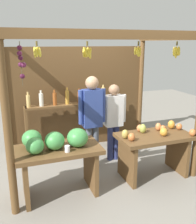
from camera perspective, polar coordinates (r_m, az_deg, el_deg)
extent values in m
plane|color=gray|center=(4.75, -0.79, -11.63)|extent=(12.00, 12.00, 0.00)
cylinder|color=brown|center=(3.22, -19.75, -3.67)|extent=(0.10, 0.10, 2.32)
cylinder|color=brown|center=(5.04, -20.02, 3.03)|extent=(0.10, 0.10, 2.32)
cylinder|color=brown|center=(5.77, 9.58, 5.21)|extent=(0.10, 0.10, 2.32)
cube|color=brown|center=(3.35, 4.58, 17.02)|extent=(2.95, 0.12, 0.12)
cube|color=brown|center=(4.88, 15.78, 16.01)|extent=(0.12, 1.99, 0.12)
cube|color=#52381E|center=(5.27, -4.26, 3.14)|extent=(2.85, 0.04, 2.09)
cylinder|color=brown|center=(3.28, -13.69, 14.77)|extent=(0.02, 0.02, 0.06)
ellipsoid|color=yellow|center=(3.28, -13.01, 12.92)|extent=(0.04, 0.06, 0.12)
ellipsoid|color=yellow|center=(3.30, -13.34, 13.21)|extent=(0.06, 0.05, 0.13)
ellipsoid|color=yellow|center=(3.31, -13.75, 13.15)|extent=(0.07, 0.04, 0.12)
ellipsoid|color=yellow|center=(3.29, -13.98, 12.76)|extent=(0.05, 0.07, 0.13)
ellipsoid|color=yellow|center=(3.26, -14.02, 13.13)|extent=(0.05, 0.05, 0.12)
ellipsoid|color=yellow|center=(3.25, -13.70, 12.96)|extent=(0.05, 0.04, 0.12)
ellipsoid|color=yellow|center=(3.25, -13.09, 12.97)|extent=(0.06, 0.06, 0.13)
cylinder|color=brown|center=(3.61, 9.14, 15.02)|extent=(0.02, 0.02, 0.06)
ellipsoid|color=gold|center=(3.62, 9.37, 13.24)|extent=(0.04, 0.07, 0.12)
ellipsoid|color=gold|center=(3.65, 9.22, 13.36)|extent=(0.07, 0.07, 0.13)
ellipsoid|color=gold|center=(3.64, 8.76, 13.63)|extent=(0.08, 0.04, 0.12)
ellipsoid|color=gold|center=(3.61, 8.40, 13.50)|extent=(0.06, 0.08, 0.13)
ellipsoid|color=gold|center=(3.59, 8.86, 13.07)|extent=(0.06, 0.08, 0.13)
ellipsoid|color=gold|center=(3.58, 9.17, 13.12)|extent=(0.07, 0.05, 0.13)
ellipsoid|color=gold|center=(3.60, 9.41, 13.21)|extent=(0.06, 0.06, 0.13)
cylinder|color=brown|center=(3.97, 17.39, 14.55)|extent=(0.02, 0.02, 0.06)
ellipsoid|color=gold|center=(4.00, 17.62, 12.77)|extent=(0.04, 0.09, 0.15)
ellipsoid|color=gold|center=(4.02, 17.34, 12.93)|extent=(0.08, 0.07, 0.15)
ellipsoid|color=gold|center=(3.99, 17.00, 13.00)|extent=(0.09, 0.05, 0.15)
ellipsoid|color=gold|center=(3.97, 16.76, 12.92)|extent=(0.06, 0.08, 0.15)
ellipsoid|color=gold|center=(3.96, 17.05, 12.53)|extent=(0.05, 0.06, 0.15)
ellipsoid|color=gold|center=(3.96, 17.40, 12.98)|extent=(0.09, 0.05, 0.15)
ellipsoid|color=gold|center=(3.96, 17.79, 12.98)|extent=(0.08, 0.06, 0.15)
cylinder|color=brown|center=(3.39, -2.46, 15.18)|extent=(0.02, 0.02, 0.06)
ellipsoid|color=gold|center=(3.41, -1.82, 13.23)|extent=(0.04, 0.08, 0.14)
ellipsoid|color=gold|center=(3.43, -2.02, 13.25)|extent=(0.07, 0.07, 0.14)
ellipsoid|color=gold|center=(3.42, -2.49, 13.38)|extent=(0.06, 0.04, 0.14)
ellipsoid|color=gold|center=(3.41, -2.87, 13.27)|extent=(0.06, 0.05, 0.14)
ellipsoid|color=gold|center=(3.40, -3.21, 13.31)|extent=(0.05, 0.07, 0.14)
ellipsoid|color=gold|center=(3.38, -2.76, 13.26)|extent=(0.04, 0.06, 0.14)
ellipsoid|color=gold|center=(3.35, -2.58, 13.42)|extent=(0.07, 0.06, 0.14)
ellipsoid|color=gold|center=(3.36, -2.03, 12.99)|extent=(0.08, 0.05, 0.14)
ellipsoid|color=gold|center=(3.38, -1.88, 13.12)|extent=(0.07, 0.07, 0.14)
cylinder|color=#4C422D|center=(3.33, -16.96, 10.32)|extent=(0.01, 0.01, 0.55)
sphere|color=#47142D|center=(3.33, -17.29, 13.66)|extent=(0.06, 0.06, 0.06)
sphere|color=#601E42|center=(3.31, -17.31, 12.50)|extent=(0.06, 0.06, 0.06)
sphere|color=#47142D|center=(3.30, -17.08, 11.59)|extent=(0.06, 0.06, 0.06)
sphere|color=#601E42|center=(3.31, -16.45, 10.17)|extent=(0.07, 0.07, 0.07)
sphere|color=#511938|center=(3.32, -17.08, 10.19)|extent=(0.06, 0.06, 0.06)
sphere|color=#47142D|center=(3.36, -16.70, 7.74)|extent=(0.06, 0.06, 0.06)
cube|color=brown|center=(3.65, -8.94, -8.41)|extent=(1.20, 0.64, 0.06)
cube|color=brown|center=(3.77, -16.09, -14.26)|extent=(0.06, 0.58, 0.67)
cube|color=brown|center=(3.91, -1.66, -12.41)|extent=(0.06, 0.58, 0.67)
ellipsoid|color=#429347|center=(3.60, -4.64, -5.79)|extent=(0.38, 0.38, 0.27)
ellipsoid|color=#429347|center=(3.68, -14.71, -5.88)|extent=(0.30, 0.30, 0.25)
ellipsoid|color=#429347|center=(3.47, -14.07, -7.40)|extent=(0.34, 0.34, 0.23)
ellipsoid|color=#429347|center=(3.55, -9.75, -6.40)|extent=(0.30, 0.30, 0.25)
cylinder|color=white|center=(3.48, -6.95, -8.25)|extent=(0.07, 0.07, 0.09)
cube|color=brown|center=(4.20, 12.62, -5.36)|extent=(1.20, 0.64, 0.06)
cube|color=brown|center=(4.12, 6.57, -10.99)|extent=(0.06, 0.58, 0.67)
cube|color=brown|center=(4.60, 17.47, -8.75)|extent=(0.06, 0.58, 0.67)
ellipsoid|color=#A8B24C|center=(4.20, 10.08, -3.70)|extent=(0.15, 0.15, 0.15)
ellipsoid|color=#E07F47|center=(4.26, 9.39, -3.61)|extent=(0.13, 0.13, 0.12)
ellipsoid|color=gold|center=(4.52, 16.22, -2.72)|extent=(0.15, 0.15, 0.14)
ellipsoid|color=#CC7038|center=(4.28, 20.55, -4.36)|extent=(0.13, 0.13, 0.12)
ellipsoid|color=#CC7038|center=(4.34, 14.45, -3.61)|extent=(0.10, 0.10, 0.11)
ellipsoid|color=gold|center=(4.14, 14.59, -4.39)|extent=(0.14, 0.14, 0.13)
ellipsoid|color=#B79E47|center=(3.93, 6.13, -4.97)|extent=(0.15, 0.15, 0.14)
ellipsoid|color=#CC7038|center=(3.85, 7.56, -5.61)|extent=(0.15, 0.15, 0.12)
ellipsoid|color=#CC7038|center=(4.51, 17.85, -3.15)|extent=(0.13, 0.13, 0.11)
ellipsoid|color=#E07F47|center=(4.37, 13.45, -3.25)|extent=(0.13, 0.13, 0.13)
cube|color=brown|center=(5.00, -15.73, -4.58)|extent=(0.05, 0.20, 1.00)
cube|color=brown|center=(5.42, 4.15, -2.45)|extent=(0.05, 0.20, 1.00)
cube|color=brown|center=(5.00, -5.51, 1.69)|extent=(1.85, 0.22, 0.04)
cylinder|color=#D8B266|center=(4.83, -15.47, 2.36)|extent=(0.07, 0.07, 0.23)
cylinder|color=#D8B266|center=(4.80, -15.59, 4.04)|extent=(0.03, 0.03, 0.06)
cylinder|color=silver|center=(4.85, -12.68, 2.69)|extent=(0.08, 0.08, 0.24)
cylinder|color=silver|center=(4.82, -12.79, 4.44)|extent=(0.04, 0.04, 0.06)
cylinder|color=#994C1E|center=(4.89, -9.74, 2.90)|extent=(0.07, 0.07, 0.24)
cylinder|color=#994C1E|center=(4.86, -9.82, 4.61)|extent=(0.03, 0.03, 0.06)
cylinder|color=gold|center=(4.93, -6.96, 3.27)|extent=(0.08, 0.08, 0.26)
cylinder|color=gold|center=(4.90, -7.02, 5.11)|extent=(0.03, 0.03, 0.06)
cylinder|color=#994C1E|center=(5.00, -4.24, 3.30)|extent=(0.07, 0.07, 0.23)
cylinder|color=#994C1E|center=(4.97, -4.28, 4.92)|extent=(0.03, 0.03, 0.06)
cylinder|color=#D8B266|center=(5.07, -1.41, 3.60)|extent=(0.08, 0.08, 0.24)
cylinder|color=#D8B266|center=(5.04, -1.42, 5.28)|extent=(0.04, 0.04, 0.06)
cylinder|color=#D8B266|center=(5.15, 1.16, 3.97)|extent=(0.08, 0.08, 0.28)
cylinder|color=#D8B266|center=(5.11, 1.17, 5.82)|extent=(0.04, 0.04, 0.06)
cylinder|color=#338C4C|center=(5.24, 3.74, 3.98)|extent=(0.08, 0.08, 0.25)
cylinder|color=#338C4C|center=(5.21, 3.77, 5.63)|extent=(0.03, 0.03, 0.06)
cylinder|color=#525A68|center=(4.49, -2.02, -7.94)|extent=(0.11, 0.11, 0.76)
cylinder|color=#525A68|center=(4.52, -0.55, -7.74)|extent=(0.11, 0.11, 0.76)
cube|color=#2D428C|center=(4.27, -1.34, 0.86)|extent=(0.32, 0.19, 0.64)
cylinder|color=#2D428C|center=(4.21, -3.92, 1.05)|extent=(0.08, 0.08, 0.58)
cylinder|color=#2D428C|center=(4.33, 1.17, 1.49)|extent=(0.08, 0.08, 0.58)
sphere|color=tan|center=(4.19, -1.38, 6.59)|extent=(0.22, 0.22, 0.22)
cylinder|color=navy|center=(4.78, 2.77, -6.99)|extent=(0.11, 0.11, 0.68)
cylinder|color=navy|center=(4.83, 4.09, -6.80)|extent=(0.11, 0.11, 0.68)
cube|color=white|center=(4.60, 3.56, 0.31)|extent=(0.32, 0.19, 0.57)
cylinder|color=white|center=(4.52, 1.23, 0.44)|extent=(0.08, 0.08, 0.51)
cylinder|color=white|center=(4.68, 5.81, 0.86)|extent=(0.08, 0.08, 0.51)
sphere|color=#997051|center=(4.52, 3.64, 5.01)|extent=(0.20, 0.20, 0.20)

